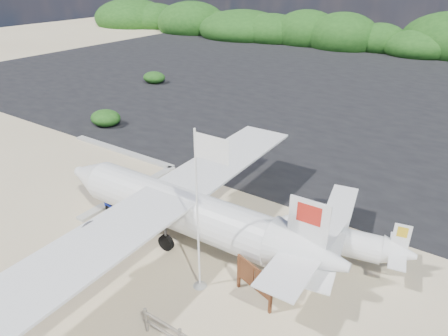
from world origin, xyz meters
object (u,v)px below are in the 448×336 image
at_px(signboard, 253,299).
at_px(baggage_cart, 134,219).
at_px(crew_b, 201,169).
at_px(crew_a, 199,197).
at_px(aircraft_small, 316,67).
at_px(flagpole, 200,286).

bearing_deg(signboard, baggage_cart, -172.76).
distance_m(signboard, crew_b, 9.56).
distance_m(crew_a, crew_b, 3.22).
xyz_separation_m(baggage_cart, signboard, (7.65, -1.30, 0.00)).
xyz_separation_m(signboard, crew_a, (-5.32, 3.63, 0.94)).
distance_m(signboard, crew_a, 6.51).
distance_m(crew_a, aircraft_small, 36.58).
height_order(flagpole, aircraft_small, flagpole).
height_order(flagpole, crew_b, flagpole).
height_order(flagpole, crew_a, flagpole).
bearing_deg(flagpole, aircraft_small, 106.34).
distance_m(baggage_cart, flagpole, 5.85).
bearing_deg(baggage_cart, signboard, 0.01).
xyz_separation_m(signboard, crew_b, (-7.17, 6.26, 0.91)).
distance_m(crew_b, aircraft_small, 33.61).
relative_size(baggage_cart, aircraft_small, 0.47).
bearing_deg(crew_b, baggage_cart, 95.33).
height_order(crew_a, crew_b, crew_a).
bearing_deg(flagpole, crew_a, 127.45).
distance_m(flagpole, signboard, 2.18).
bearing_deg(aircraft_small, baggage_cart, 88.57).
relative_size(signboard, crew_a, 1.04).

